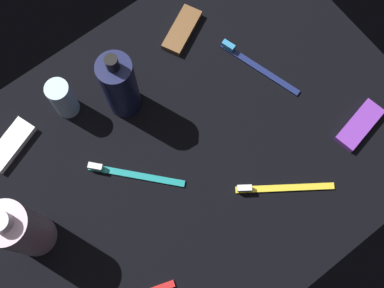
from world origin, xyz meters
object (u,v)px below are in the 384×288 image
(bodywash_bottle, at_px, (21,230))
(snack_bar_purple, at_px, (359,125))
(snack_bar_white, at_px, (10,145))
(toothbrush_yellow, at_px, (279,188))
(toothbrush_teal, at_px, (130,174))
(snack_bar_brown, at_px, (182,30))
(toothbrush_navy, at_px, (255,65))
(deodorant_stick, at_px, (63,99))
(lotion_bottle, at_px, (120,86))

(bodywash_bottle, bearing_deg, snack_bar_purple, -18.19)
(bodywash_bottle, distance_m, snack_bar_white, 0.19)
(toothbrush_yellow, relative_size, snack_bar_white, 1.49)
(toothbrush_teal, bearing_deg, toothbrush_yellow, -42.83)
(snack_bar_brown, bearing_deg, toothbrush_navy, -91.74)
(deodorant_stick, height_order, snack_bar_purple, deodorant_stick)
(snack_bar_purple, height_order, snack_bar_white, same)
(lotion_bottle, distance_m, snack_bar_purple, 0.45)
(deodorant_stick, relative_size, toothbrush_teal, 0.67)
(toothbrush_teal, xyz_separation_m, snack_bar_white, (-0.15, 0.18, 0.00))
(toothbrush_yellow, bearing_deg, snack_bar_white, 133.41)
(bodywash_bottle, relative_size, snack_bar_white, 1.84)
(toothbrush_navy, relative_size, snack_bar_brown, 1.69)
(deodorant_stick, xyz_separation_m, snack_bar_brown, (0.27, -0.00, -0.04))
(toothbrush_yellow, xyz_separation_m, toothbrush_teal, (-0.20, 0.18, 0.00))
(toothbrush_navy, distance_m, snack_bar_brown, 0.16)
(snack_bar_purple, bearing_deg, lotion_bottle, 125.17)
(deodorant_stick, xyz_separation_m, toothbrush_yellow, (0.22, -0.36, -0.04))
(lotion_bottle, xyz_separation_m, toothbrush_navy, (0.25, -0.09, -0.08))
(toothbrush_teal, height_order, snack_bar_purple, toothbrush_teal)
(bodywash_bottle, distance_m, toothbrush_yellow, 0.45)
(deodorant_stick, relative_size, toothbrush_yellow, 0.61)
(snack_bar_white, bearing_deg, toothbrush_navy, -37.60)
(toothbrush_yellow, bearing_deg, deodorant_stick, 120.87)
(deodorant_stick, relative_size, snack_bar_purple, 0.91)
(snack_bar_brown, height_order, snack_bar_white, same)
(lotion_bottle, bearing_deg, snack_bar_brown, 17.36)
(toothbrush_teal, bearing_deg, lotion_bottle, 58.58)
(toothbrush_navy, bearing_deg, snack_bar_brown, 114.92)
(lotion_bottle, relative_size, toothbrush_teal, 1.32)
(toothbrush_yellow, xyz_separation_m, snack_bar_purple, (0.20, -0.00, 0.00))
(bodywash_bottle, bearing_deg, lotion_bottle, 22.43)
(deodorant_stick, bearing_deg, bodywash_bottle, -136.46)
(toothbrush_yellow, relative_size, toothbrush_navy, 0.88)
(lotion_bottle, height_order, deodorant_stick, lotion_bottle)
(bodywash_bottle, xyz_separation_m, deodorant_stick, (0.18, 0.17, -0.04))
(snack_bar_white, bearing_deg, snack_bar_purple, -53.79)
(bodywash_bottle, distance_m, toothbrush_teal, 0.21)
(toothbrush_yellow, distance_m, snack_bar_purple, 0.20)
(snack_bar_white, bearing_deg, snack_bar_brown, -20.19)
(deodorant_stick, height_order, toothbrush_yellow, deodorant_stick)
(bodywash_bottle, distance_m, toothbrush_navy, 0.52)
(bodywash_bottle, distance_m, snack_bar_brown, 0.49)
(snack_bar_brown, bearing_deg, snack_bar_purple, -94.91)
(lotion_bottle, height_order, snack_bar_white, lotion_bottle)
(toothbrush_teal, distance_m, snack_bar_brown, 0.31)
(deodorant_stick, height_order, toothbrush_navy, deodorant_stick)
(toothbrush_navy, bearing_deg, toothbrush_yellow, -119.31)
(snack_bar_purple, xyz_separation_m, snack_bar_brown, (-0.14, 0.36, 0.00))
(snack_bar_purple, bearing_deg, snack_bar_brown, 100.48)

